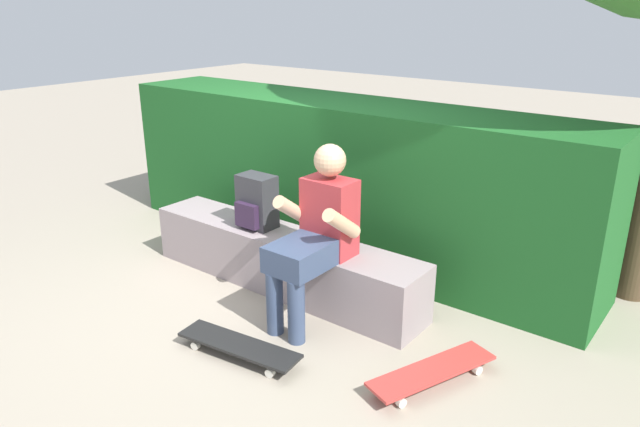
# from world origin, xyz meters

# --- Properties ---
(ground_plane) EXTENTS (24.00, 24.00, 0.00)m
(ground_plane) POSITION_xyz_m (0.00, 0.00, 0.00)
(ground_plane) COLOR gray
(bench_main) EXTENTS (2.31, 0.42, 0.43)m
(bench_main) POSITION_xyz_m (0.00, 0.33, 0.21)
(bench_main) COLOR gray
(bench_main) RESTS_ON ground
(person_skater) EXTENTS (0.49, 0.62, 1.18)m
(person_skater) POSITION_xyz_m (0.49, 0.13, 0.63)
(person_skater) COLOR #B73338
(person_skater) RESTS_ON ground
(skateboard_near_person) EXTENTS (0.82, 0.30, 0.09)m
(skateboard_near_person) POSITION_xyz_m (0.41, -0.53, 0.07)
(skateboard_near_person) COLOR black
(skateboard_near_person) RESTS_ON ground
(skateboard_beside_bench) EXTENTS (0.47, 0.82, 0.09)m
(skateboard_beside_bench) POSITION_xyz_m (1.46, -0.05, 0.07)
(skateboard_beside_bench) COLOR #BC3833
(skateboard_beside_bench) RESTS_ON ground
(backpack_on_bench) EXTENTS (0.28, 0.23, 0.40)m
(backpack_on_bench) POSITION_xyz_m (-0.23, 0.32, 0.62)
(backpack_on_bench) COLOR #333338
(backpack_on_bench) RESTS_ON bench_main
(hedge_row) EXTENTS (4.29, 0.78, 1.28)m
(hedge_row) POSITION_xyz_m (-0.09, 1.20, 0.64)
(hedge_row) COLOR #1A5521
(hedge_row) RESTS_ON ground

